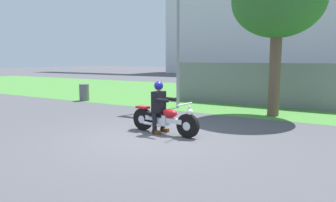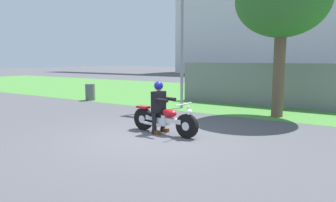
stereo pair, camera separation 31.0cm
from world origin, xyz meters
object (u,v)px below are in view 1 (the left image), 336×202
Objects in this scene: tree_roadside at (278,2)px; streetlight_pole at (181,13)px; motorcycle_lead at (164,120)px; rider_lead at (159,103)px; trash_can at (84,92)px.

streetlight_pole is at bearing -177.24° from tree_roadside.
motorcycle_lead is 0.35× the size of streetlight_pole.
motorcycle_lead is at bearing -114.55° from tree_roadside.
tree_roadside reaches higher than rider_lead.
tree_roadside is at bearing 71.06° from motorcycle_lead.
streetlight_pole reaches higher than rider_lead.
motorcycle_lead is 5.73m from tree_roadside.
rider_lead is at bearing -69.32° from streetlight_pole.
motorcycle_lead is 5.45m from streetlight_pole.
trash_can is (-8.55, -0.49, -3.44)m from tree_roadside.
rider_lead is 0.23× the size of streetlight_pole.
tree_roadside is (1.90, 4.16, 3.46)m from motorcycle_lead.
trash_can is (-4.98, -0.32, -3.31)m from streetlight_pole.
rider_lead is 5.53m from tree_roadside.
rider_lead is at bearing -116.53° from tree_roadside.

